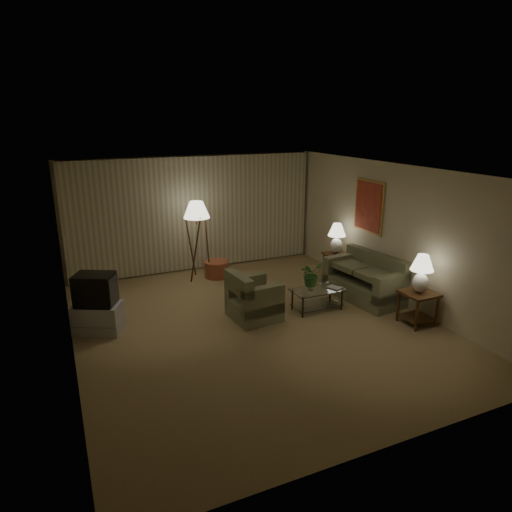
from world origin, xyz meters
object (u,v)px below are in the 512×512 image
Objects in this scene: table_lamp_far at (337,236)px; floor_lamp at (198,239)px; table_lamp_near at (422,270)px; tv_cabinet at (98,318)px; coffee_table at (317,296)px; side_table_near at (418,302)px; crt_tv at (95,290)px; armchair at (254,300)px; ottoman at (217,269)px; side_table_far at (335,262)px; vase at (311,287)px; sofa at (364,282)px.

table_lamp_far is 0.38× the size of floor_lamp.
table_lamp_near is at bearing -53.79° from floor_lamp.
table_lamp_far is 5.29m from tv_cabinet.
coffee_table is 3.97m from tv_cabinet.
crt_tv is (-5.20, 2.00, 0.36)m from side_table_near.
armchair is at bearing 173.10° from coffee_table.
side_table_near is at bearing -57.56° from ottoman.
table_lamp_near is (-0.00, 0.00, 0.59)m from side_table_near.
side_table_far is at bearing 90.00° from table_lamp_far.
armchair reaches higher than coffee_table.
crt_tv is at bearing -146.97° from ottoman.
crt_tv reaches higher than vase.
side_table_near is 0.88× the size of table_lamp_far.
armchair is 2.89m from table_lamp_far.
table_lamp_far reaches higher than armchair.
sofa is at bearing -43.18° from floor_lamp.
armchair is 2.75m from crt_tv.
crt_tv is at bearing 0.00° from tv_cabinet.
sofa is at bearing -95.94° from armchair.
crt_tv reaches higher than armchair.
tv_cabinet is (-5.20, 2.00, -0.16)m from side_table_near.
floor_lamp is at bearing 155.93° from table_lamp_far.
floor_lamp is at bearing 117.81° from vase.
ottoman is (0.41, -0.06, -0.74)m from floor_lamp.
tv_cabinet is (-3.90, 0.75, -0.02)m from coffee_table.
table_lamp_near is 0.90× the size of crt_tv.
sofa is 12.49× the size of vase.
table_lamp_near reaches higher than vase.
side_table_near is at bearing -90.00° from table_lamp_far.
armchair is (-2.39, 0.05, -0.01)m from sofa.
sofa is 1.02× the size of floor_lamp.
side_table_near is 4.52m from ottoman.
crt_tv is 3.37m from ottoman.
side_table_near is 1.07× the size of ottoman.
table_lamp_near is at bearing -0.33° from sofa.
table_lamp_near reaches higher than armchair.
armchair is at bearing -97.88° from sofa.
sofa is 3.23× the size of ottoman.
coffee_table is at bearing -133.92° from side_table_far.
side_table_near is 1.00× the size of side_table_far.
side_table_near is at bearing -0.33° from sofa.
table_lamp_far is 5.24m from crt_tv.
table_lamp_near is 4.79m from floor_lamp.
ottoman is (-2.42, 1.21, -0.21)m from side_table_far.
tv_cabinet is at bearing -173.41° from side_table_far.
tv_cabinet is (-5.20, 2.00, -0.76)m from table_lamp_near.
vase is (-1.30, -0.10, 0.13)m from sofa.
crt_tv is at bearing -103.99° from sofa.
side_table_far is 0.34× the size of floor_lamp.
floor_lamp reaches higher than sofa.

